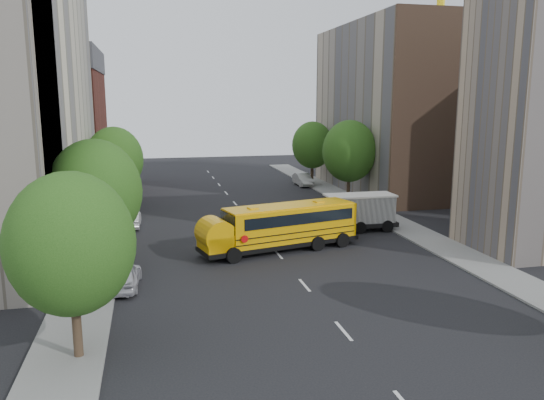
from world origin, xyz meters
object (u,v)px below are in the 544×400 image
object	(u,v)px
street_tree_4	(349,151)
parked_car_4	(348,204)
street_tree_5	(312,145)
parked_car_5	(303,180)
street_tree_2	(115,159)
parked_car_0	(124,276)
street_tree_1	(95,192)
safari_truck	(354,212)
school_bus	(279,225)
parked_car_1	(131,219)
street_tree_0	(71,244)

from	to	relation	value
street_tree_4	parked_car_4	xyz separation A→B (m)	(-1.40, -3.71, -4.44)
street_tree_5	parked_car_5	bearing A→B (deg)	-146.59
street_tree_2	street_tree_4	size ratio (longest dim) A/B	0.95
parked_car_0	parked_car_4	size ratio (longest dim) A/B	1.09
street_tree_2	street_tree_1	bearing A→B (deg)	-90.00
safari_truck	parked_car_0	bearing A→B (deg)	-150.62
street_tree_4	parked_car_4	world-z (taller)	street_tree_4
school_bus	street_tree_1	bearing A→B (deg)	-179.11
street_tree_5	safari_truck	distance (m)	23.53
parked_car_4	parked_car_5	distance (m)	14.78
school_bus	parked_car_0	world-z (taller)	school_bus
street_tree_2	parked_car_1	bearing A→B (deg)	-76.57
safari_truck	parked_car_5	distance (m)	22.22
parked_car_1	parked_car_4	bearing A→B (deg)	-171.77
street_tree_1	parked_car_5	xyz separation A→B (m)	(20.60, 29.08, -4.23)
street_tree_1	parked_car_0	world-z (taller)	street_tree_1
street_tree_1	school_bus	bearing A→B (deg)	14.82
parked_car_0	parked_car_1	world-z (taller)	parked_car_0
parked_car_5	parked_car_1	bearing A→B (deg)	-138.98
safari_truck	parked_car_4	bearing A→B (deg)	72.65
school_bus	parked_car_1	world-z (taller)	school_bus
parked_car_1	street_tree_0	bearing A→B (deg)	88.21
street_tree_2	street_tree_5	distance (m)	25.06
street_tree_0	parked_car_0	distance (m)	8.83
street_tree_1	street_tree_4	world-z (taller)	street_tree_4
street_tree_0	parked_car_4	size ratio (longest dim) A/B	1.98
street_tree_1	street_tree_5	bearing A→B (deg)	53.75
school_bus	safari_truck	distance (m)	8.06
street_tree_0	parked_car_4	xyz separation A→B (m)	(20.60, 24.29, -4.00)
parked_car_4	parked_car_0	bearing A→B (deg)	-143.73
street_tree_5	parked_car_0	xyz separation A→B (m)	(-20.60, -32.23, -4.01)
street_tree_2	parked_car_5	bearing A→B (deg)	28.27
street_tree_0	street_tree_1	size ratio (longest dim) A/B	0.94
street_tree_0	safari_truck	size ratio (longest dim) A/B	1.11
street_tree_4	school_bus	size ratio (longest dim) A/B	0.71
safari_truck	parked_car_0	world-z (taller)	safari_truck
safari_truck	parked_car_5	bearing A→B (deg)	84.52
street_tree_2	parked_car_4	bearing A→B (deg)	-10.20
street_tree_0	parked_car_4	bearing A→B (deg)	49.70
street_tree_1	parked_car_5	bearing A→B (deg)	54.68
street_tree_5	parked_car_1	world-z (taller)	street_tree_5
street_tree_4	parked_car_0	world-z (taller)	street_tree_4
school_bus	parked_car_1	xyz separation A→B (m)	(-9.85, 9.16, -1.11)
parked_car_0	parked_car_5	xyz separation A→B (m)	(19.20, 31.30, 0.03)
safari_truck	parked_car_5	world-z (taller)	safari_truck
parked_car_1	safari_truck	bearing A→B (deg)	164.84
street_tree_4	school_bus	xyz separation A→B (m)	(-10.75, -15.02, -3.33)
street_tree_0	parked_car_4	distance (m)	32.10
street_tree_2	school_bus	size ratio (longest dim) A/B	0.68
parked_car_1	parked_car_5	xyz separation A→B (m)	(19.20, 16.94, 0.08)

